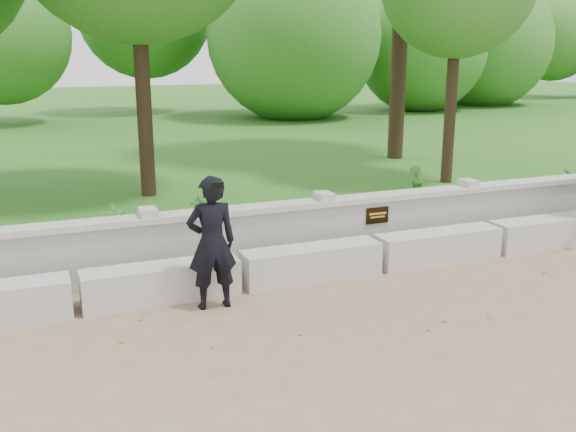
# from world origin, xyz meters

# --- Properties ---
(ground) EXTENTS (80.00, 80.00, 0.00)m
(ground) POSITION_xyz_m (0.00, 0.00, 0.00)
(ground) COLOR #937E5A
(ground) RESTS_ON ground
(lawn) EXTENTS (40.00, 22.00, 0.25)m
(lawn) POSITION_xyz_m (0.00, 14.00, 0.12)
(lawn) COLOR #28651B
(lawn) RESTS_ON ground
(concrete_bench) EXTENTS (11.90, 0.45, 0.45)m
(concrete_bench) POSITION_xyz_m (0.00, 1.90, 0.22)
(concrete_bench) COLOR beige
(concrete_bench) RESTS_ON ground
(parapet_wall) EXTENTS (12.50, 0.35, 0.90)m
(parapet_wall) POSITION_xyz_m (0.00, 2.60, 0.46)
(parapet_wall) COLOR #B8B6AE
(parapet_wall) RESTS_ON ground
(man_main) EXTENTS (0.59, 0.53, 1.60)m
(man_main) POSITION_xyz_m (-2.47, 1.46, 0.80)
(man_main) COLOR black
(man_main) RESTS_ON ground
(shrub_a) EXTENTS (0.42, 0.43, 0.68)m
(shrub_a) POSITION_xyz_m (-3.30, 3.30, 0.59)
(shrub_a) COLOR #316E25
(shrub_a) RESTS_ON lawn
(shrub_b) EXTENTS (0.34, 0.36, 0.51)m
(shrub_b) POSITION_xyz_m (2.66, 5.07, 0.51)
(shrub_b) COLOR #316E25
(shrub_b) RESTS_ON lawn
(shrub_c) EXTENTS (0.68, 0.69, 0.58)m
(shrub_c) POSITION_xyz_m (4.96, 3.30, 0.54)
(shrub_c) COLOR #316E25
(shrub_c) RESTS_ON lawn
(shrub_d) EXTENTS (0.48, 0.48, 0.64)m
(shrub_d) POSITION_xyz_m (-2.05, 3.58, 0.57)
(shrub_d) COLOR #316E25
(shrub_d) RESTS_ON lawn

